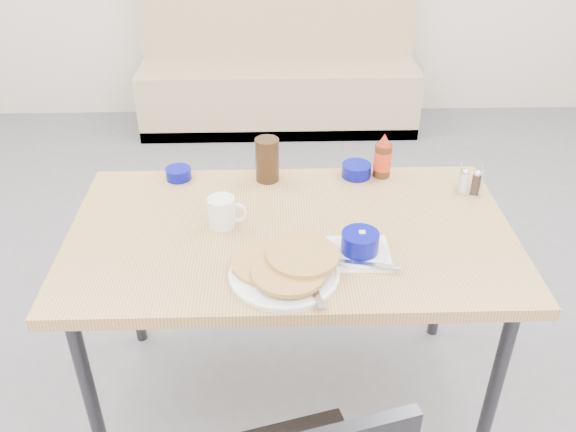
{
  "coord_description": "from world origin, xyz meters",
  "views": [
    {
      "loc": [
        -0.06,
        -1.34,
        1.84
      ],
      "look_at": [
        -0.01,
        0.24,
        0.82
      ],
      "focal_mm": 38.0,
      "sensor_mm": 36.0,
      "label": 1
    }
  ],
  "objects_px": {
    "grits_setting": "(360,245)",
    "butter_bowl": "(356,170)",
    "creamer_bowl": "(179,174)",
    "amber_tumbler": "(267,160)",
    "condiment_caddy": "(470,183)",
    "dining_table": "(291,245)",
    "coffee_mug": "(223,212)",
    "pancake_plate": "(285,269)",
    "booth_bench": "(279,76)",
    "syrup_bottle": "(383,158)"
  },
  "relations": [
    {
      "from": "creamer_bowl",
      "to": "amber_tumbler",
      "type": "distance_m",
      "value": 0.33
    },
    {
      "from": "butter_bowl",
      "to": "amber_tumbler",
      "type": "xyz_separation_m",
      "value": [
        -0.32,
        -0.02,
        0.06
      ]
    },
    {
      "from": "pancake_plate",
      "to": "grits_setting",
      "type": "xyz_separation_m",
      "value": [
        0.22,
        0.09,
        0.01
      ]
    },
    {
      "from": "coffee_mug",
      "to": "grits_setting",
      "type": "relative_size",
      "value": 0.63
    },
    {
      "from": "condiment_caddy",
      "to": "coffee_mug",
      "type": "bearing_deg",
      "value": -151.85
    },
    {
      "from": "pancake_plate",
      "to": "booth_bench",
      "type": "bearing_deg",
      "value": 89.52
    },
    {
      "from": "syrup_bottle",
      "to": "butter_bowl",
      "type": "bearing_deg",
      "value": 180.0
    },
    {
      "from": "coffee_mug",
      "to": "creamer_bowl",
      "type": "bearing_deg",
      "value": 120.21
    },
    {
      "from": "pancake_plate",
      "to": "amber_tumbler",
      "type": "height_order",
      "value": "amber_tumbler"
    },
    {
      "from": "coffee_mug",
      "to": "creamer_bowl",
      "type": "relative_size",
      "value": 1.39
    },
    {
      "from": "pancake_plate",
      "to": "coffee_mug",
      "type": "height_order",
      "value": "coffee_mug"
    },
    {
      "from": "coffee_mug",
      "to": "grits_setting",
      "type": "height_order",
      "value": "coffee_mug"
    },
    {
      "from": "butter_bowl",
      "to": "amber_tumbler",
      "type": "bearing_deg",
      "value": -177.31
    },
    {
      "from": "grits_setting",
      "to": "butter_bowl",
      "type": "distance_m",
      "value": 0.48
    },
    {
      "from": "booth_bench",
      "to": "pancake_plate",
      "type": "bearing_deg",
      "value": -90.48
    },
    {
      "from": "pancake_plate",
      "to": "butter_bowl",
      "type": "xyz_separation_m",
      "value": [
        0.27,
        0.57,
        0.0
      ]
    },
    {
      "from": "pancake_plate",
      "to": "condiment_caddy",
      "type": "distance_m",
      "value": 0.78
    },
    {
      "from": "creamer_bowl",
      "to": "butter_bowl",
      "type": "height_order",
      "value": "butter_bowl"
    },
    {
      "from": "coffee_mug",
      "to": "amber_tumbler",
      "type": "xyz_separation_m",
      "value": [
        0.14,
        0.29,
        0.03
      ]
    },
    {
      "from": "condiment_caddy",
      "to": "butter_bowl",
      "type": "bearing_deg",
      "value": 177.18
    },
    {
      "from": "butter_bowl",
      "to": "grits_setting",
      "type": "bearing_deg",
      "value": -95.93
    },
    {
      "from": "coffee_mug",
      "to": "butter_bowl",
      "type": "relative_size",
      "value": 1.2
    },
    {
      "from": "dining_table",
      "to": "butter_bowl",
      "type": "height_order",
      "value": "butter_bowl"
    },
    {
      "from": "dining_table",
      "to": "pancake_plate",
      "type": "bearing_deg",
      "value": -95.76
    },
    {
      "from": "dining_table",
      "to": "grits_setting",
      "type": "distance_m",
      "value": 0.26
    },
    {
      "from": "coffee_mug",
      "to": "syrup_bottle",
      "type": "height_order",
      "value": "syrup_bottle"
    },
    {
      "from": "booth_bench",
      "to": "amber_tumbler",
      "type": "relative_size",
      "value": 12.0
    },
    {
      "from": "grits_setting",
      "to": "butter_bowl",
      "type": "bearing_deg",
      "value": 84.07
    },
    {
      "from": "grits_setting",
      "to": "amber_tumbler",
      "type": "relative_size",
      "value": 1.28
    },
    {
      "from": "booth_bench",
      "to": "coffee_mug",
      "type": "xyz_separation_m",
      "value": [
        -0.21,
        -2.5,
        0.46
      ]
    },
    {
      "from": "dining_table",
      "to": "amber_tumbler",
      "type": "distance_m",
      "value": 0.36
    },
    {
      "from": "pancake_plate",
      "to": "condiment_caddy",
      "type": "xyz_separation_m",
      "value": [
        0.65,
        0.44,
        0.01
      ]
    },
    {
      "from": "amber_tumbler",
      "to": "syrup_bottle",
      "type": "distance_m",
      "value": 0.41
    },
    {
      "from": "booth_bench",
      "to": "butter_bowl",
      "type": "xyz_separation_m",
      "value": [
        0.25,
        -2.19,
        0.43
      ]
    },
    {
      "from": "booth_bench",
      "to": "coffee_mug",
      "type": "distance_m",
      "value": 2.55
    },
    {
      "from": "coffee_mug",
      "to": "condiment_caddy",
      "type": "bearing_deg",
      "value": 12.22
    },
    {
      "from": "dining_table",
      "to": "condiment_caddy",
      "type": "bearing_deg",
      "value": 18.82
    },
    {
      "from": "booth_bench",
      "to": "grits_setting",
      "type": "xyz_separation_m",
      "value": [
        0.2,
        -2.67,
        0.44
      ]
    },
    {
      "from": "butter_bowl",
      "to": "syrup_bottle",
      "type": "xyz_separation_m",
      "value": [
        0.09,
        -0.0,
        0.05
      ]
    },
    {
      "from": "dining_table",
      "to": "syrup_bottle",
      "type": "relative_size",
      "value": 8.47
    },
    {
      "from": "condiment_caddy",
      "to": "pancake_plate",
      "type": "bearing_deg",
      "value": -129.66
    },
    {
      "from": "pancake_plate",
      "to": "creamer_bowl",
      "type": "height_order",
      "value": "pancake_plate"
    },
    {
      "from": "dining_table",
      "to": "creamer_bowl",
      "type": "distance_m",
      "value": 0.53
    },
    {
      "from": "creamer_bowl",
      "to": "condiment_caddy",
      "type": "xyz_separation_m",
      "value": [
        1.02,
        -0.13,
        0.02
      ]
    },
    {
      "from": "booth_bench",
      "to": "butter_bowl",
      "type": "distance_m",
      "value": 2.25
    },
    {
      "from": "dining_table",
      "to": "pancake_plate",
      "type": "xyz_separation_m",
      "value": [
        -0.02,
        -0.23,
        0.08
      ]
    },
    {
      "from": "condiment_caddy",
      "to": "amber_tumbler",
      "type": "bearing_deg",
      "value": -173.22
    },
    {
      "from": "coffee_mug",
      "to": "butter_bowl",
      "type": "height_order",
      "value": "coffee_mug"
    },
    {
      "from": "butter_bowl",
      "to": "booth_bench",
      "type": "bearing_deg",
      "value": 96.46
    },
    {
      "from": "pancake_plate",
      "to": "butter_bowl",
      "type": "distance_m",
      "value": 0.63
    }
  ]
}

